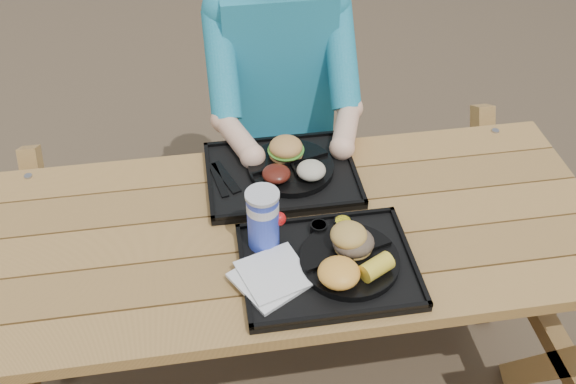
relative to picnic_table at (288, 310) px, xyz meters
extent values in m
plane|color=#999999|center=(0.00, 0.00, -0.38)|extent=(60.00, 60.00, 0.00)
cube|color=black|center=(0.08, -0.17, 0.39)|extent=(0.45, 0.35, 0.02)
cube|color=black|center=(0.01, 0.21, 0.39)|extent=(0.45, 0.35, 0.02)
cylinder|color=black|center=(0.13, -0.18, 0.41)|extent=(0.26, 0.26, 0.02)
cylinder|color=black|center=(0.04, 0.22, 0.41)|extent=(0.26, 0.26, 0.02)
cube|color=white|center=(-0.08, -0.20, 0.40)|extent=(0.22, 0.22, 0.02)
cylinder|color=#1B34CA|center=(-0.08, -0.07, 0.48)|extent=(0.08, 0.08, 0.17)
cylinder|color=#321205|center=(0.08, -0.05, 0.41)|extent=(0.05, 0.05, 0.03)
cylinder|color=gold|center=(0.14, -0.05, 0.41)|extent=(0.05, 0.05, 0.03)
ellipsoid|color=#FFB643|center=(0.09, -0.25, 0.44)|extent=(0.11, 0.11, 0.05)
cube|color=black|center=(-0.16, 0.21, 0.40)|extent=(0.08, 0.16, 0.01)
ellipsoid|color=#561A11|center=(-0.01, 0.16, 0.43)|extent=(0.08, 0.08, 0.04)
ellipsoid|color=beige|center=(0.09, 0.16, 0.44)|extent=(0.09, 0.09, 0.05)
camera|label=1|loc=(-0.20, -1.26, 1.64)|focal=40.00mm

